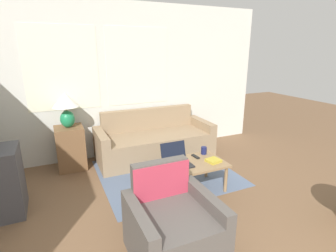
{
  "coord_description": "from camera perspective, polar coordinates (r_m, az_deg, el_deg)",
  "views": [
    {
      "loc": [
        -0.9,
        -0.73,
        1.85
      ],
      "look_at": [
        0.63,
        2.64,
        0.75
      ],
      "focal_mm": 28.0,
      "sensor_mm": 36.0,
      "label": 1
    }
  ],
  "objects": [
    {
      "name": "armchair",
      "position": [
        2.57,
        0.87,
        -21.29
      ],
      "size": [
        0.76,
        0.75,
        0.83
      ],
      "color": "#514C47",
      "rests_on": "ground_plane"
    },
    {
      "name": "snack_bowl",
      "position": [
        3.41,
        -3.69,
        -8.23
      ],
      "size": [
        0.16,
        0.16,
        0.05
      ],
      "color": "gold",
      "rests_on": "coffee_table"
    },
    {
      "name": "cup_navy",
      "position": [
        3.8,
        7.81,
        -5.29
      ],
      "size": [
        0.08,
        0.08,
        0.11
      ],
      "color": "#191E4C",
      "rests_on": "coffee_table"
    },
    {
      "name": "cup_yellow",
      "position": [
        3.15,
        -0.92,
        -10.18
      ],
      "size": [
        0.08,
        0.08,
        0.07
      ],
      "color": "teal",
      "rests_on": "coffee_table"
    },
    {
      "name": "table_lamp",
      "position": [
        4.24,
        -21.35,
        4.32
      ],
      "size": [
        0.4,
        0.4,
        0.54
      ],
      "color": "#1E8451",
      "rests_on": "side_table"
    },
    {
      "name": "tv_remote",
      "position": [
        3.68,
        6.01,
        -6.63
      ],
      "size": [
        0.06,
        0.15,
        0.02
      ],
      "color": "black",
      "rests_on": "coffee_table"
    },
    {
      "name": "coffee_table",
      "position": [
        3.48,
        3.64,
        -8.92
      ],
      "size": [
        1.09,
        0.57,
        0.4
      ],
      "color": "#8E704C",
      "rests_on": "ground_plane"
    },
    {
      "name": "couch",
      "position": [
        4.62,
        -3.05,
        -3.57
      ],
      "size": [
        1.98,
        0.82,
        0.82
      ],
      "color": "#937A5B",
      "rests_on": "ground_plane"
    },
    {
      "name": "rug",
      "position": [
        4.13,
        -0.45,
        -10.04
      ],
      "size": [
        1.96,
        1.79,
        0.01
      ],
      "color": "slate",
      "rests_on": "ground_plane"
    },
    {
      "name": "wall_back",
      "position": [
        4.6,
        -13.1,
        9.32
      ],
      "size": [
        5.94,
        0.06,
        2.6
      ],
      "color": "silver",
      "rests_on": "ground_plane"
    },
    {
      "name": "side_table",
      "position": [
        4.43,
        -20.42,
        -4.48
      ],
      "size": [
        0.42,
        0.42,
        0.68
      ],
      "color": "brown",
      "rests_on": "ground_plane"
    },
    {
      "name": "laptop",
      "position": [
        3.43,
        1.86,
        -7.42
      ],
      "size": [
        0.35,
        0.33,
        0.27
      ],
      "color": "black",
      "rests_on": "coffee_table"
    },
    {
      "name": "book_red",
      "position": [
        3.57,
        9.87,
        -7.41
      ],
      "size": [
        0.2,
        0.19,
        0.04
      ],
      "color": "gold",
      "rests_on": "coffee_table"
    },
    {
      "name": "cup_white",
      "position": [
        3.26,
        -3.08,
        -9.08
      ],
      "size": [
        0.08,
        0.08,
        0.09
      ],
      "color": "white",
      "rests_on": "coffee_table"
    }
  ]
}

